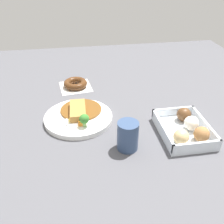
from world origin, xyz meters
The scene contains 5 objects.
ground_plane centered at (0.00, 0.00, 0.00)m, with size 1.60×1.60×0.00m, color #4C4C51.
curry_plate centered at (-0.03, 0.15, 0.01)m, with size 0.25×0.25×0.06m.
donut_box centered at (-0.18, -0.20, 0.02)m, with size 0.21×0.16×0.06m.
chocolate_ring_donut centered at (0.23, 0.15, 0.02)m, with size 0.15×0.15×0.03m.
coffee_mug centered at (-0.22, 0.01, 0.05)m, with size 0.07×0.07×0.09m, color #33476B.
Camera 1 is at (-0.82, 0.16, 0.53)m, focal length 41.02 mm.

